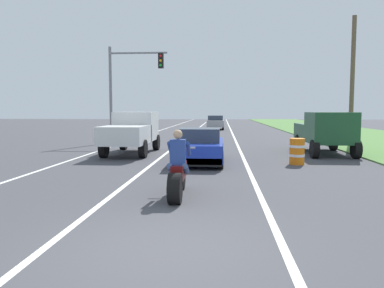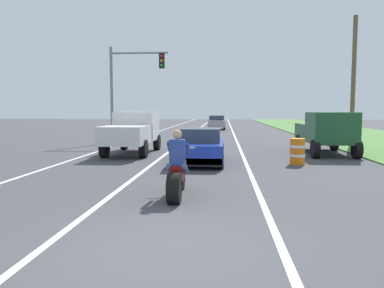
{
  "view_description": "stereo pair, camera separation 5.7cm",
  "coord_description": "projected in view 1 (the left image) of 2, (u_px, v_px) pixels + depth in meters",
  "views": [
    {
      "loc": [
        0.86,
        -5.33,
        2.08
      ],
      "look_at": [
        -0.08,
        6.63,
        1.0
      ],
      "focal_mm": 35.45,
      "sensor_mm": 36.0,
      "label": 1
    },
    {
      "loc": [
        0.91,
        -5.32,
        2.08
      ],
      "look_at": [
        -0.08,
        6.63,
        1.0
      ],
      "focal_mm": 35.45,
      "sensor_mm": 36.0,
      "label": 2
    }
  ],
  "objects": [
    {
      "name": "traffic_light_mast_near",
      "position": [
        127.0,
        80.0,
        23.62
      ],
      "size": [
        3.69,
        0.34,
        6.0
      ],
      "color": "gray",
      "rests_on": "ground"
    },
    {
      "name": "construction_barrel_nearest",
      "position": [
        297.0,
        151.0,
        14.47
      ],
      "size": [
        0.58,
        0.58,
        1.0
      ],
      "color": "orange",
      "rests_on": "ground"
    },
    {
      "name": "lane_stripe_centre_dashed",
      "position": [
        182.0,
        141.0,
        25.54
      ],
      "size": [
        0.14,
        120.0,
        0.01
      ],
      "primitive_type": "cube",
      "color": "white",
      "rests_on": "ground"
    },
    {
      "name": "utility_pole_roadside",
      "position": [
        352.0,
        82.0,
        21.19
      ],
      "size": [
        0.24,
        0.24,
        7.28
      ],
      "primitive_type": "cylinder",
      "color": "brown",
      "rests_on": "ground"
    },
    {
      "name": "lane_stripe_right_solid",
      "position": [
        236.0,
        141.0,
        25.26
      ],
      "size": [
        0.14,
        120.0,
        0.01
      ],
      "primitive_type": "cube",
      "color": "white",
      "rests_on": "ground"
    },
    {
      "name": "lane_stripe_left_solid",
      "position": [
        130.0,
        141.0,
        25.82
      ],
      "size": [
        0.14,
        120.0,
        0.01
      ],
      "primitive_type": "cube",
      "color": "white",
      "rests_on": "ground"
    },
    {
      "name": "motorcycle_with_rider",
      "position": [
        178.0,
        173.0,
        8.95
      ],
      "size": [
        0.7,
        2.21,
        1.62
      ],
      "color": "black",
      "rests_on": "ground"
    },
    {
      "name": "pickup_truck_left_lane_white",
      "position": [
        132.0,
        130.0,
        18.01
      ],
      "size": [
        2.02,
        4.8,
        1.98
      ],
      "color": "silver",
      "rests_on": "ground"
    },
    {
      "name": "distant_car_far_ahead",
      "position": [
        216.0,
        122.0,
        40.6
      ],
      "size": [
        1.8,
        4.0,
        1.5
      ],
      "color": "#99999E",
      "rests_on": "ground"
    },
    {
      "name": "sports_car_blue",
      "position": [
        200.0,
        147.0,
        14.96
      ],
      "size": [
        1.84,
        4.3,
        1.37
      ],
      "color": "#1E38B2",
      "rests_on": "ground"
    },
    {
      "name": "pickup_truck_right_shoulder_dark_green",
      "position": [
        325.0,
        131.0,
        17.91
      ],
      "size": [
        2.02,
        4.8,
        1.98
      ],
      "color": "#1E4C2D",
      "rests_on": "ground"
    },
    {
      "name": "ground_plane",
      "position": [
        162.0,
        252.0,
        5.54
      ],
      "size": [
        160.0,
        160.0,
        0.0
      ],
      "primitive_type": "plane",
      "color": "#424247"
    }
  ]
}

